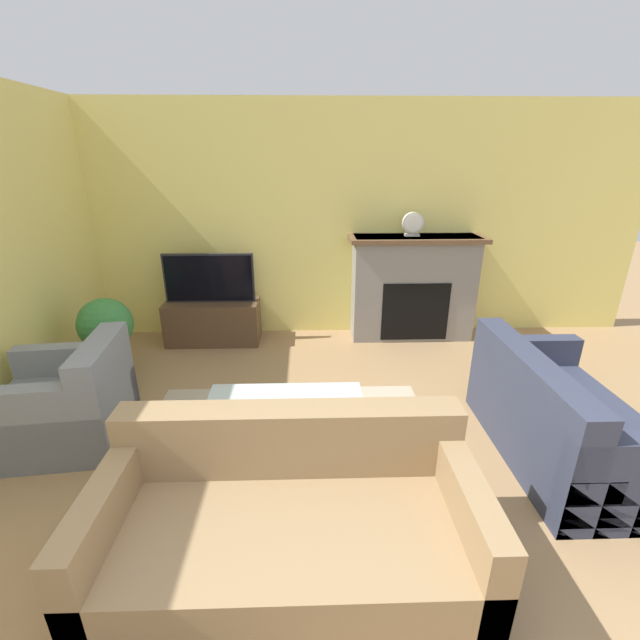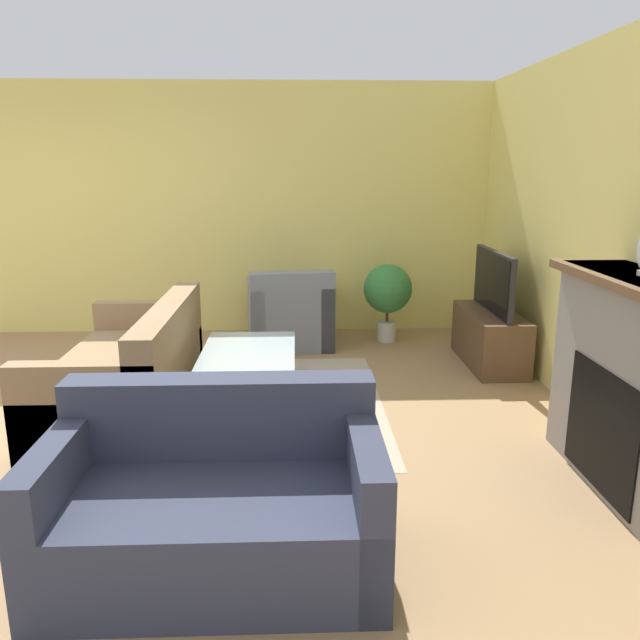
{
  "view_description": "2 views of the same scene",
  "coord_description": "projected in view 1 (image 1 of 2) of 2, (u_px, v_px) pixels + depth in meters",
  "views": [
    {
      "loc": [
        -0.02,
        -0.88,
        2.11
      ],
      "look_at": [
        0.08,
        2.33,
        0.87
      ],
      "focal_mm": 24.0,
      "sensor_mm": 36.0,
      "label": 1
    },
    {
      "loc": [
        4.42,
        2.09,
        1.83
      ],
      "look_at": [
        0.07,
        2.26,
        0.75
      ],
      "focal_mm": 35.0,
      "sensor_mm": 36.0,
      "label": 2
    }
  ],
  "objects": [
    {
      "name": "potted_plant",
      "position": [
        106.0,
        327.0,
        4.18
      ],
      "size": [
        0.51,
        0.51,
        0.82
      ],
      "color": "beige",
      "rests_on": "ground_plane"
    },
    {
      "name": "couch_sectional",
      "position": [
        290.0,
        528.0,
        2.24
      ],
      "size": [
        1.9,
        0.92,
        0.82
      ],
      "color": "#8C704C",
      "rests_on": "ground_plane"
    },
    {
      "name": "mantel_clock",
      "position": [
        413.0,
        224.0,
        4.84
      ],
      "size": [
        0.24,
        0.07,
        0.27
      ],
      "color": "beige",
      "rests_on": "fireplace"
    },
    {
      "name": "coffee_table",
      "position": [
        284.0,
        413.0,
        3.03
      ],
      "size": [
        1.15,
        0.72,
        0.44
      ],
      "color": "#333338",
      "rests_on": "ground_plane"
    },
    {
      "name": "couch_loveseat",
      "position": [
        560.0,
        422.0,
        3.12
      ],
      "size": [
        0.88,
        1.52,
        0.82
      ],
      "rotation": [
        0.0,
        0.0,
        1.57
      ],
      "color": "#33384C",
      "rests_on": "ground_plane"
    },
    {
      "name": "tv",
      "position": [
        209.0,
        278.0,
        4.9
      ],
      "size": [
        1.03,
        0.05,
        0.57
      ],
      "color": "#232328",
      "rests_on": "tv_stand"
    },
    {
      "name": "area_rug",
      "position": [
        287.0,
        452.0,
        3.25
      ],
      "size": [
        2.35,
        1.92,
        0.0
      ],
      "color": "#B7A88E",
      "rests_on": "ground_plane"
    },
    {
      "name": "armchair_by_window",
      "position": [
        67.0,
        406.0,
        3.3
      ],
      "size": [
        0.98,
        0.92,
        0.82
      ],
      "rotation": [
        0.0,
        0.0,
        -1.46
      ],
      "color": "gray",
      "rests_on": "ground_plane"
    },
    {
      "name": "fireplace",
      "position": [
        413.0,
        286.0,
        5.11
      ],
      "size": [
        1.55,
        0.47,
        1.24
      ],
      "color": "gray",
      "rests_on": "ground_plane"
    },
    {
      "name": "tv_stand",
      "position": [
        213.0,
        322.0,
        5.09
      ],
      "size": [
        1.09,
        0.45,
        0.51
      ],
      "color": "brown",
      "rests_on": "ground_plane"
    },
    {
      "name": "wall_back",
      "position": [
        309.0,
        224.0,
        5.04
      ],
      "size": [
        8.0,
        0.06,
        2.7
      ],
      "color": "#EADB72",
      "rests_on": "ground_plane"
    }
  ]
}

